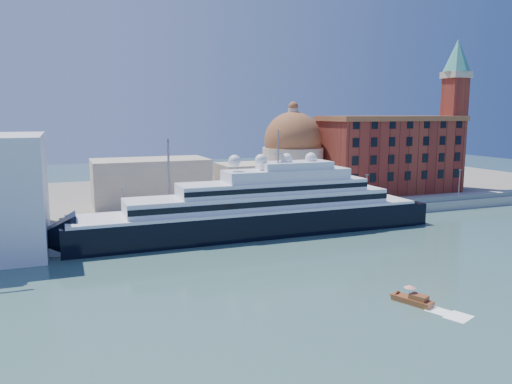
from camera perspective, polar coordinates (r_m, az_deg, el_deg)
name	(u,v)px	position (r m, az deg, el deg)	size (l,w,h in m)	color
ground	(320,261)	(89.99, 7.35, -7.86)	(400.00, 400.00, 0.00)	#345954
quay	(252,218)	(119.69, -0.44, -2.95)	(180.00, 10.00, 2.50)	gray
land	(206,193)	(158.10, -5.73, -0.17)	(260.00, 72.00, 2.00)	slate
quay_fence	(259,214)	(115.20, 0.35, -2.48)	(180.00, 0.10, 1.20)	slate
superyacht	(242,215)	(106.71, -1.61, -2.62)	(87.56, 12.14, 26.17)	black
service_barge	(50,249)	(101.31, -22.43, -6.05)	(14.27, 8.79, 3.05)	white
water_taxi	(413,299)	(73.47, 17.55, -11.61)	(3.86, 5.87, 2.65)	maroon
warehouse	(390,154)	(158.62, 15.03, 4.26)	(43.00, 19.00, 23.25)	maroon
campanile	(454,105)	(173.46, 21.73, 9.26)	(8.40, 8.40, 47.00)	maroon
church	(244,167)	(142.37, -1.44, 2.89)	(66.00, 18.00, 25.50)	beige
lamp_posts	(202,186)	(112.72, -6.16, 0.70)	(120.80, 2.40, 18.00)	slate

